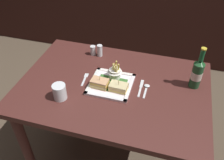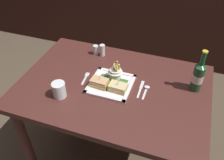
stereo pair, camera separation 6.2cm
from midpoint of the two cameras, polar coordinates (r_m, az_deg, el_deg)
The scene contains 13 objects.
ground_plane at distance 2.05m, azimuth 1.10°, elevation -17.43°, with size 6.00×6.00×0.00m, color brown.
dining_table at distance 1.55m, azimuth 1.40°, elevation -4.33°, with size 1.15×0.80×0.76m.
square_plate at distance 1.46m, azimuth 0.94°, elevation -1.05°, with size 0.25×0.25×0.02m.
sandwich_half_left at distance 1.43m, azimuth -1.73°, elevation -0.67°, with size 0.11×0.07×0.08m.
sandwich_half_right at distance 1.41m, azimuth 2.68°, elevation -1.78°, with size 0.11×0.07×0.08m.
fries_cup at distance 1.48m, azimuth 2.02°, elevation 1.91°, with size 0.09×0.09×0.11m.
beer_bottle at distance 1.47m, azimuth 20.80°, elevation 0.86°, with size 0.06×0.06×0.27m.
water_glass at distance 1.40m, azimuth -11.12°, elevation -2.50°, with size 0.08×0.08×0.09m.
fork at distance 1.53m, azimuth -5.10°, elevation 0.54°, with size 0.03×0.12×0.00m.
knife at distance 1.46m, azimuth 7.99°, elevation -2.00°, with size 0.02×0.16×0.00m.
spoon at distance 1.45m, azimuth 9.32°, elevation -2.08°, with size 0.04×0.12×0.01m.
salt_shaker at distance 1.72m, azimuth -2.84°, elevation 6.99°, with size 0.04×0.04×0.07m.
pepper_shaker at distance 1.70m, azimuth -1.24°, elevation 6.88°, with size 0.04×0.04×0.08m.
Camera 2 is at (0.36, -1.05, 1.73)m, focal length 38.75 mm.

